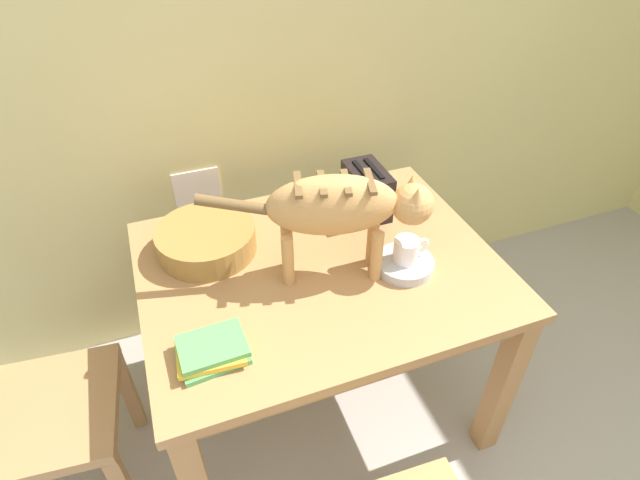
{
  "coord_description": "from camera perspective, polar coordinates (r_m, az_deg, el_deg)",
  "views": [
    {
      "loc": [
        -0.51,
        0.26,
        1.8
      ],
      "look_at": [
        -0.09,
        1.4,
        0.82
      ],
      "focal_mm": 28.5,
      "sensor_mm": 36.0,
      "label": 1
    }
  ],
  "objects": [
    {
      "name": "dining_table",
      "position": [
        1.68,
        0.0,
        -5.12
      ],
      "size": [
        1.12,
        0.88,
        0.72
      ],
      "color": "#AE7B4A",
      "rests_on": "ground_plane"
    },
    {
      "name": "wall_rear",
      "position": [
        1.94,
        -4.63,
        22.3
      ],
      "size": [
        4.92,
        0.11,
        2.5
      ],
      "color": "#D6C982",
      "rests_on": "ground_plane"
    },
    {
      "name": "magazine",
      "position": [
        1.75,
        -13.17,
        -0.21
      ],
      "size": [
        0.25,
        0.24,
        0.01
      ],
      "primitive_type": "cube",
      "rotation": [
        0.0,
        0.0,
        -0.03
      ],
      "color": "purple",
      "rests_on": "dining_table"
    },
    {
      "name": "wooden_chair_far",
      "position": [
        1.82,
        -29.99,
        -16.35
      ],
      "size": [
        0.46,
        0.46,
        0.92
      ],
      "rotation": [
        0.0,
        0.0,
        -1.67
      ],
      "color": "#A67A4C",
      "rests_on": "ground_plane"
    },
    {
      "name": "coffee_mug",
      "position": [
        1.58,
        9.77,
        -1.11
      ],
      "size": [
        0.12,
        0.08,
        0.08
      ],
      "color": "white",
      "rests_on": "saucer_bowl"
    },
    {
      "name": "toaster",
      "position": [
        1.81,
        5.26,
        5.51
      ],
      "size": [
        0.12,
        0.2,
        0.18
      ],
      "color": "black",
      "rests_on": "dining_table"
    },
    {
      "name": "cat",
      "position": [
        1.44,
        2.65,
        3.6
      ],
      "size": [
        0.66,
        0.24,
        0.35
      ],
      "rotation": [
        0.0,
        0.0,
        -1.85
      ],
      "color": "tan",
      "rests_on": "dining_table"
    },
    {
      "name": "wicker_basket",
      "position": [
        1.69,
        -12.65,
        0.07
      ],
      "size": [
        0.32,
        0.32,
        0.09
      ],
      "color": "olive",
      "rests_on": "dining_table"
    },
    {
      "name": "saucer_bowl",
      "position": [
        1.62,
        9.45,
        -2.66
      ],
      "size": [
        0.18,
        0.18,
        0.03
      ],
      "primitive_type": "cylinder",
      "color": "#AFB1B5",
      "rests_on": "dining_table"
    },
    {
      "name": "book_stack",
      "position": [
        1.38,
        -12.05,
        -12.09
      ],
      "size": [
        0.19,
        0.14,
        0.05
      ],
      "color": "#4E9857",
      "rests_on": "dining_table"
    }
  ]
}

